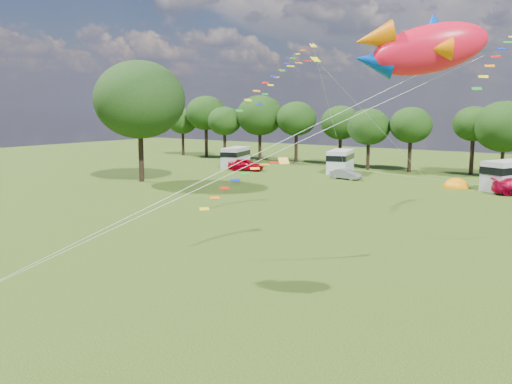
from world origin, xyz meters
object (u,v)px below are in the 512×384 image
Objects in this scene: car_b at (346,174)px; tent_orange at (456,188)px; car_a at (246,165)px; fish_kite at (419,49)px; big_tree at (139,100)px; campervan_c at (510,174)px; campervan_b at (340,160)px; campervan_a at (236,157)px.

tent_orange is at bearing -84.01° from car_b.
fish_kite is at bearing -155.45° from car_a.
big_tree is 24.61m from car_b.
big_tree is at bearing 138.60° from campervan_c.
big_tree reaches higher than car_a.
big_tree reaches higher than tent_orange.
campervan_b is (-3.58, 5.59, 0.92)m from car_b.
campervan_c is 45.04m from fish_kite.
campervan_a is 1.45× the size of fish_kite.
car_b is at bearing 91.37° from fish_kite.
big_tree is at bearing -152.71° from tent_orange.
fish_kite is at bearing -75.55° from tent_orange.
big_tree reaches higher than campervan_a.
campervan_b is 0.94× the size of campervan_c.
car_b is 18.35m from campervan_a.
big_tree is 3.90× the size of car_b.
big_tree is 39.39m from campervan_c.
car_a is at bearing 115.81° from campervan_c.
campervan_c is at bearing -104.22° from car_a.
campervan_b is at bearing 91.81° from fish_kite.
campervan_c is at bearing -115.97° from campervan_b.
car_a reaches higher than car_b.
big_tree is 17.56m from car_a.
campervan_a is at bearing 105.14° from fish_kite.
car_a is 0.75× the size of campervan_b.
campervan_a reaches higher than tent_orange.
fish_kite is at bearing -147.39° from car_b.
car_a is at bearing -179.40° from tent_orange.
campervan_b is at bearing -81.20° from car_a.
car_a is at bearing -142.49° from campervan_a.
tent_orange is (15.90, -5.07, -1.50)m from campervan_b.
campervan_c reaches higher than car_b.
campervan_c reaches higher than car_a.
car_b is 0.55× the size of campervan_b.
campervan_a is 61.46m from fish_kite.
big_tree is 3.23× the size of fish_kite.
fish_kite reaches higher than campervan_c.
fish_kite is at bearing -154.39° from campervan_a.
car_a is at bearing 78.25° from big_tree.
tent_orange is 0.69× the size of fish_kite.
campervan_b is at bearing 162.31° from tent_orange.
tent_orange is (30.43, -2.28, -1.43)m from campervan_a.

